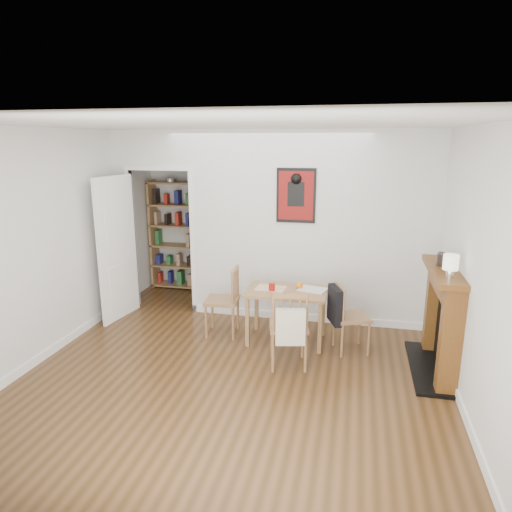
% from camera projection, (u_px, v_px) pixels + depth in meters
% --- Properties ---
extents(ground, '(5.20, 5.20, 0.00)m').
position_uv_depth(ground, '(243.00, 360.00, 5.25)').
color(ground, '#56361C').
rests_on(ground, ground).
extents(room_shell, '(5.20, 5.20, 5.20)m').
position_uv_depth(room_shell, '(273.00, 228.00, 6.18)').
color(room_shell, silver).
rests_on(room_shell, ground).
extents(dining_table, '(0.98, 0.63, 0.67)m').
position_uv_depth(dining_table, '(287.00, 296.00, 5.62)').
color(dining_table, olive).
rests_on(dining_table, ground).
extents(chair_left, '(0.48, 0.48, 0.90)m').
position_uv_depth(chair_left, '(222.00, 301.00, 5.85)').
color(chair_left, '#987047').
rests_on(chair_left, ground).
extents(chair_right, '(0.57, 0.53, 0.83)m').
position_uv_depth(chair_right, '(350.00, 317.00, 5.39)').
color(chair_right, '#987047').
rests_on(chair_right, ground).
extents(chair_front, '(0.54, 0.59, 0.91)m').
position_uv_depth(chair_front, '(289.00, 327.00, 5.02)').
color(chair_front, '#987047').
rests_on(chair_front, ground).
extents(bookshelf, '(0.77, 0.31, 1.82)m').
position_uv_depth(bookshelf, '(174.00, 236.00, 7.68)').
color(bookshelf, olive).
rests_on(bookshelf, ground).
extents(fireplace, '(0.45, 1.25, 1.16)m').
position_uv_depth(fireplace, '(443.00, 317.00, 4.88)').
color(fireplace, brown).
rests_on(fireplace, ground).
extents(red_glass, '(0.08, 0.08, 0.10)m').
position_uv_depth(red_glass, '(272.00, 287.00, 5.56)').
color(red_glass, maroon).
rests_on(red_glass, dining_table).
extents(orange_fruit, '(0.08, 0.08, 0.08)m').
position_uv_depth(orange_fruit, '(299.00, 286.00, 5.64)').
color(orange_fruit, orange).
rests_on(orange_fruit, dining_table).
extents(placemat, '(0.38, 0.30, 0.00)m').
position_uv_depth(placemat, '(271.00, 288.00, 5.67)').
color(placemat, beige).
rests_on(placemat, dining_table).
extents(notebook, '(0.38, 0.32, 0.02)m').
position_uv_depth(notebook, '(313.00, 290.00, 5.59)').
color(notebook, silver).
rests_on(notebook, dining_table).
extents(mantel_lamp, '(0.15, 0.15, 0.23)m').
position_uv_depth(mantel_lamp, '(451.00, 264.00, 4.39)').
color(mantel_lamp, silver).
rests_on(mantel_lamp, fireplace).
extents(ceramic_jar_a, '(0.11, 0.11, 0.13)m').
position_uv_depth(ceramic_jar_a, '(442.00, 260.00, 4.84)').
color(ceramic_jar_a, black).
rests_on(ceramic_jar_a, fireplace).
extents(ceramic_jar_b, '(0.08, 0.08, 0.10)m').
position_uv_depth(ceramic_jar_b, '(442.00, 257.00, 5.04)').
color(ceramic_jar_b, black).
rests_on(ceramic_jar_b, fireplace).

